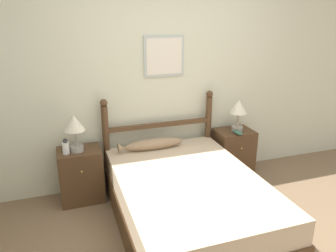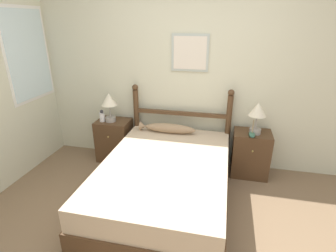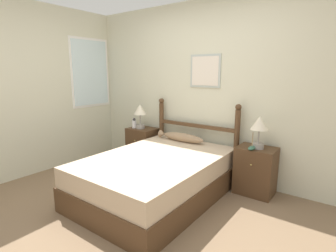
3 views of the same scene
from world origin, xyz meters
name	(u,v)px [view 3 (image 3 of 3)]	position (x,y,z in m)	size (l,w,h in m)	color
ground_plane	(125,222)	(0.00, 0.00, 0.00)	(16.00, 16.00, 0.00)	#7A6047
wall_back	(207,90)	(0.00, 1.73, 1.28)	(6.40, 0.08, 2.55)	beige
wall_left	(18,91)	(-2.13, 0.02, 1.28)	(0.08, 6.40, 2.55)	beige
bed	(157,177)	(-0.11, 0.66, 0.26)	(1.37, 1.96, 0.52)	#4C331E
headboard	(195,135)	(-0.11, 1.60, 0.61)	(1.38, 0.08, 1.13)	#4C331E
nightstand_left	(143,146)	(-1.07, 1.49, 0.31)	(0.47, 0.39, 0.61)	#4C331E
nightstand_right	(255,171)	(0.86, 1.49, 0.31)	(0.47, 0.39, 0.61)	#4C331E
table_lamp_left	(140,112)	(-1.09, 1.46, 0.89)	(0.22, 0.22, 0.41)	gray
table_lamp_right	(259,126)	(0.87, 1.46, 0.89)	(0.22, 0.22, 0.41)	gray
bottle	(134,124)	(-1.21, 1.43, 0.69)	(0.07, 0.07, 0.17)	white
model_boat	(252,148)	(0.83, 1.37, 0.63)	(0.08, 0.19, 0.21)	#386651
fish_pillow	(181,137)	(-0.26, 1.43, 0.59)	(0.77, 0.13, 0.13)	#997A5B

